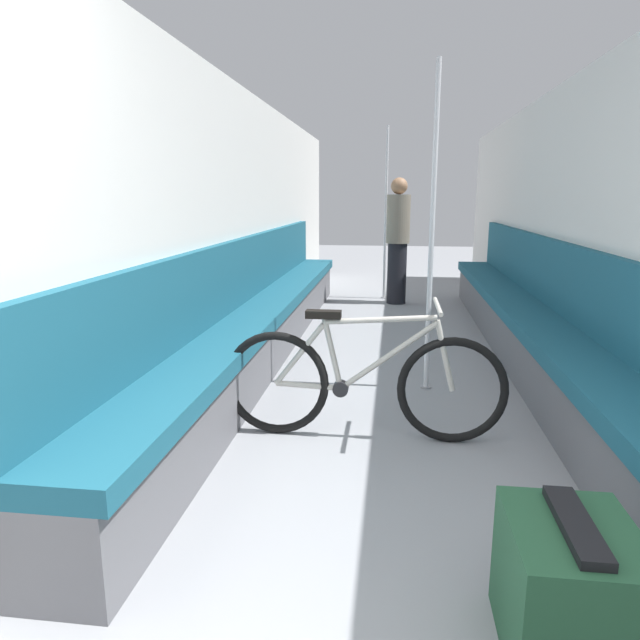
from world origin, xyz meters
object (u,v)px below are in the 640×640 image
Objects in this scene: grab_pole_far at (432,236)px; luggage_bag at (569,591)px; bicycle at (362,383)px; bench_seat_row_right at (531,326)px; grab_pole_near at (386,217)px; passenger_standing at (398,240)px; bench_seat_row_left at (263,318)px.

luggage_bag is at bearing -83.18° from grab_pole_far.
bench_seat_row_right is at bearing 46.48° from bicycle.
grab_pole_near is at bearing 95.86° from grab_pole_far.
grab_pole_near is at bearing 101.69° from passenger_standing.
grab_pole_far is 4.81× the size of luggage_bag.
luggage_bag is at bearing -98.92° from passenger_standing.
bench_seat_row_left is 3.99× the size of bicycle.
grab_pole_near is 4.81× the size of luggage_bag.
bicycle is at bearing -90.44° from grab_pole_near.
bench_seat_row_left is 4.05× the size of passenger_standing.
luggage_bag is (1.67, -3.17, -0.12)m from bench_seat_row_left.
grab_pole_near is at bearing 84.40° from bicycle.
grab_pole_far reaches higher than passenger_standing.
passenger_standing reaches higher than bench_seat_row_left.
passenger_standing is at bearing 93.65° from grab_pole_far.
bench_seat_row_left is 1.72m from grab_pole_far.
grab_pole_far is at bearing -100.27° from passenger_standing.
grab_pole_near is (-1.26, 3.01, 0.77)m from bench_seat_row_right.
grab_pole_near reaches higher than bench_seat_row_left.
bench_seat_row_left is 13.79× the size of luggage_bag.
grab_pole_far is at bearing -84.14° from grab_pole_near.
bicycle is at bearing 114.99° from luggage_bag.
grab_pole_near and grab_pole_far have the same top height.
bicycle reaches higher than luggage_bag.
luggage_bag is (0.51, -5.83, -0.61)m from passenger_standing.
bench_seat_row_left is 2.95m from passenger_standing.
grab_pole_far is at bearing 60.87° from bicycle.
passenger_standing is (-1.09, 2.67, 0.49)m from bench_seat_row_right.
bench_seat_row_left is 3.58m from luggage_bag.
grab_pole_far is at bearing -27.02° from bench_seat_row_left.
bicycle is 1.69m from luggage_bag.
passenger_standing reaches higher than bicycle.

